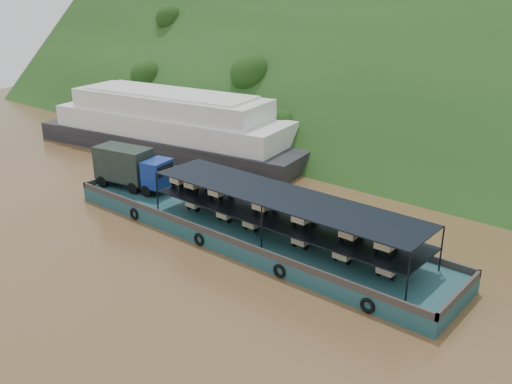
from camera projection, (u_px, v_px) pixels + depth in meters
The scene contains 4 objects.
ground at pixel (251, 246), 44.96m from camera, with size 160.00×160.00×0.00m, color brown.
hillside at pixel (439, 148), 70.76m from camera, with size 140.00×28.00×28.00m, color #1A3613.
cargo_barge at pixel (230, 218), 46.90m from camera, with size 35.07×7.18×5.04m.
passenger_ferry at pixel (171, 125), 68.52m from camera, with size 36.66×14.59×7.23m.
Camera 1 is at (26.31, -30.81, 19.94)m, focal length 40.00 mm.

